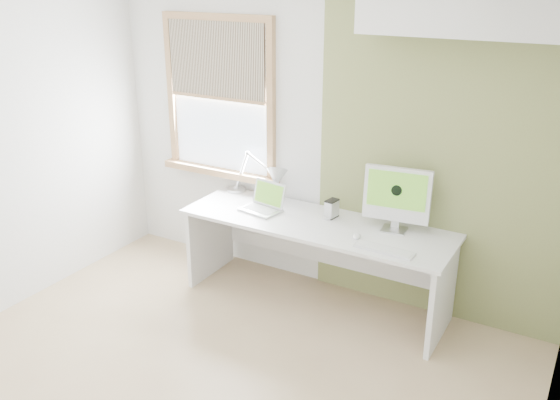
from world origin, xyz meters
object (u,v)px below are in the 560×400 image
Objects in this scene: desk at (319,241)px; external_drive at (332,209)px; desk_lamp at (269,178)px; imac at (397,196)px; laptop at (264,203)px.

external_drive is at bearing 50.87° from desk.
desk_lamp reaches higher than external_drive.
desk is at bearing -129.13° from external_drive.
desk is at bearing -14.20° from desk_lamp.
imac reaches higher than external_drive.
desk_lamp reaches higher than desk.
imac is (1.15, -0.03, 0.07)m from desk_lamp.
desk_lamp is 4.59× the size of external_drive.
external_drive is (0.56, 0.12, 0.02)m from laptop.
imac is at bearing 7.74° from laptop.
external_drive is at bearing -177.44° from imac.
laptop is (-0.49, -0.04, 0.25)m from desk.
desk is 0.56m from laptop.
laptop is (0.06, -0.18, -0.15)m from desk_lamp.
laptop is at bearing -167.53° from external_drive.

